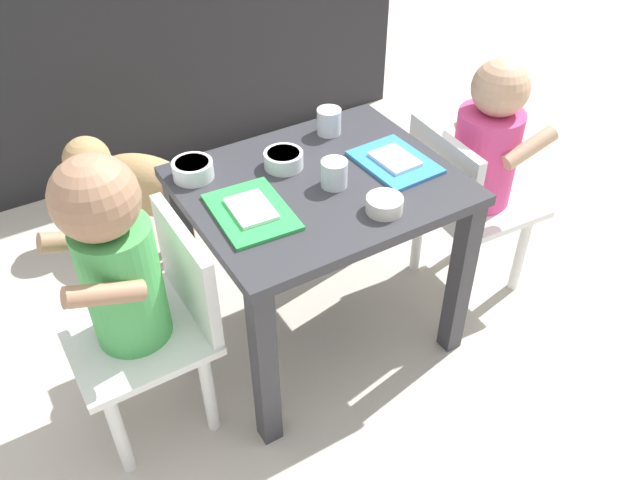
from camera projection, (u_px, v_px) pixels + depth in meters
ground_plane at (320, 331)px, 1.72m from camera, size 7.00×7.00×0.00m
kitchen_cabinet_back at (137, 0)px, 2.17m from camera, size 1.82×0.39×1.04m
dining_table at (320, 214)px, 1.48m from camera, size 0.58×0.48×0.48m
seated_child_left at (125, 272)px, 1.24m from camera, size 0.28×0.28×0.70m
seated_child_right at (482, 156)px, 1.62m from camera, size 0.30×0.30×0.66m
dog at (133, 182)px, 1.87m from camera, size 0.35×0.38×0.34m
food_tray_left at (251, 211)px, 1.33m from camera, size 0.16×0.21×0.02m
food_tray_right at (395, 161)px, 1.47m from camera, size 0.15×0.19×0.02m
water_cup_left at (334, 175)px, 1.39m from camera, size 0.06×0.06×0.06m
water_cup_right at (329, 123)px, 1.56m from camera, size 0.06×0.06×0.06m
cereal_bowl_right_side at (284, 159)px, 1.45m from camera, size 0.09×0.09×0.04m
veggie_bowl_far at (193, 169)px, 1.42m from camera, size 0.09×0.09×0.04m
veggie_bowl_near at (384, 204)px, 1.33m from camera, size 0.08×0.08×0.03m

